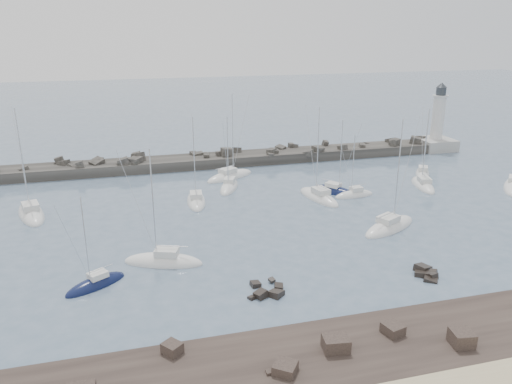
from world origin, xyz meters
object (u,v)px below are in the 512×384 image
lighthouse (436,135)px  sailboat_2 (96,285)px  sailboat_7 (390,227)px  sailboat_8 (335,192)px  sailboat_4 (230,177)px  sailboat_10 (423,186)px  sailboat_9 (354,195)px  sailboat_13 (319,198)px  sailboat_3 (196,201)px  sailboat_1 (31,214)px  sailboat_6 (229,187)px  sailboat_12 (422,174)px  sailboat_5 (164,262)px

lighthouse → sailboat_2: 79.19m
sailboat_7 → sailboat_8: 15.26m
sailboat_4 → sailboat_10: size_ratio=1.13×
sailboat_8 → lighthouse: bearing=33.4°
sailboat_9 → sailboat_10: size_ratio=0.77×
sailboat_9 → sailboat_13: size_ratio=0.71×
lighthouse → sailboat_7: 47.66m
sailboat_3 → sailboat_4: size_ratio=0.89×
sailboat_2 → sailboat_9: size_ratio=1.00×
sailboat_1 → sailboat_6: sailboat_1 is taller
sailboat_1 → sailboat_10: 59.75m
lighthouse → sailboat_10: bearing=-127.5°
sailboat_2 → sailboat_12: bearing=25.7°
sailboat_7 → sailboat_9: 12.93m
sailboat_1 → sailboat_7: size_ratio=1.04×
sailboat_5 → sailboat_10: sailboat_5 is taller
sailboat_8 → sailboat_10: 15.09m
sailboat_6 → sailboat_9: 19.83m
sailboat_1 → lighthouse: bearing=14.0°
sailboat_3 → sailboat_5: bearing=-108.8°
sailboat_3 → sailboat_7: size_ratio=0.89×
sailboat_3 → sailboat_4: (7.47, 10.88, 0.00)m
sailboat_12 → sailboat_13: 23.39m
sailboat_3 → sailboat_4: bearing=55.5°
sailboat_2 → sailboat_7: 36.70m
sailboat_2 → sailboat_3: 26.05m
sailboat_4 → sailboat_8: (14.30, -12.17, -0.01)m
sailboat_8 → sailboat_12: sailboat_8 is taller
sailboat_3 → sailboat_5: 20.03m
sailboat_5 → sailboat_13: bearing=32.5°
sailboat_2 → sailboat_4: sailboat_4 is taller
sailboat_3 → sailboat_9: (23.89, -3.64, -0.00)m
sailboat_5 → sailboat_10: 46.45m
sailboat_3 → sailboat_8: bearing=-3.4°
sailboat_8 → sailboat_5: bearing=-148.0°
sailboat_3 → lighthouse: bearing=20.2°
lighthouse → sailboat_10: size_ratio=1.07×
sailboat_12 → sailboat_7: bearing=-131.3°
sailboat_4 → sailboat_12: 33.81m
sailboat_5 → sailboat_12: 52.21m
sailboat_4 → sailboat_7: bearing=-60.9°
sailboat_2 → sailboat_10: 54.24m
sailboat_13 → sailboat_4: bearing=127.3°
sailboat_5 → sailboat_6: 27.23m
sailboat_2 → sailboat_3: bearing=58.7°
sailboat_2 → sailboat_6: bearing=54.4°
sailboat_2 → sailboat_4: size_ratio=0.69×
lighthouse → sailboat_7: bearing=-130.4°
lighthouse → sailboat_6: size_ratio=1.15×
sailboat_7 → sailboat_8: (-0.95, 15.23, -0.02)m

